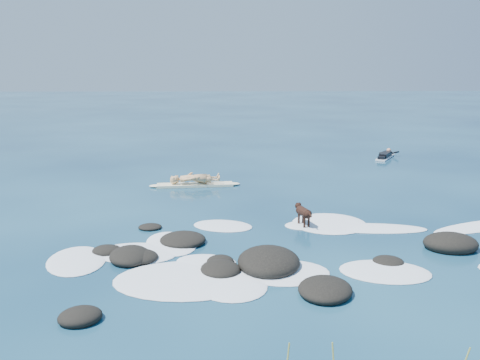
{
  "coord_description": "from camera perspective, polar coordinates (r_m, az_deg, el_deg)",
  "views": [
    {
      "loc": [
        -2.46,
        -13.67,
        4.77
      ],
      "look_at": [
        -1.95,
        4.0,
        0.9
      ],
      "focal_mm": 40.0,
      "sensor_mm": 36.0,
      "label": 1
    }
  ],
  "objects": [
    {
      "name": "ground",
      "position": [
        14.68,
        8.14,
        -6.74
      ],
      "size": [
        160.0,
        160.0,
        0.0
      ],
      "primitive_type": "plane",
      "color": "#0A2642",
      "rests_on": "ground"
    },
    {
      "name": "reef_rocks",
      "position": [
        13.37,
        13.01,
        -8.41
      ],
      "size": [
        13.33,
        7.29,
        0.57
      ],
      "color": "black",
      "rests_on": "ground"
    },
    {
      "name": "breaking_foam",
      "position": [
        13.89,
        9.33,
        -7.86
      ],
      "size": [
        15.09,
        7.3,
        0.12
      ],
      "color": "white",
      "rests_on": "ground"
    },
    {
      "name": "standing_surfer_rig",
      "position": [
        21.08,
        -4.86,
        1.48
      ],
      "size": [
        3.61,
        0.89,
        2.05
      ],
      "rotation": [
        0.0,
        0.0,
        0.09
      ],
      "color": "#FDF7CA",
      "rests_on": "ground"
    },
    {
      "name": "paddling_surfer_rig",
      "position": [
        28.42,
        15.25,
        2.54
      ],
      "size": [
        1.61,
        2.23,
        0.41
      ],
      "rotation": [
        0.0,
        0.0,
        1.06
      ],
      "color": "white",
      "rests_on": "ground"
    },
    {
      "name": "dog",
      "position": [
        15.99,
        6.75,
        -3.4
      ],
      "size": [
        0.48,
        1.05,
        0.68
      ],
      "rotation": [
        0.0,
        0.0,
        1.88
      ],
      "color": "black",
      "rests_on": "ground"
    }
  ]
}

